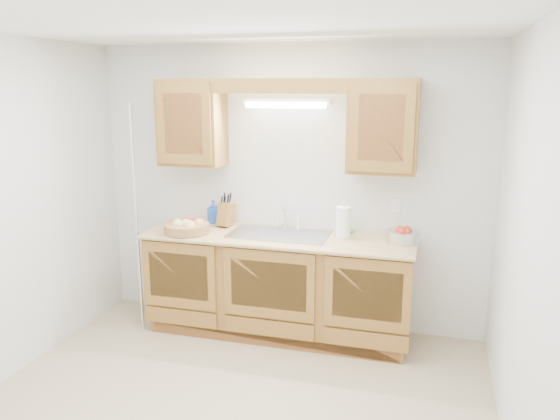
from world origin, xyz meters
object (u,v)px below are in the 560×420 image
(knife_block, at_px, (226,214))
(paper_towel, at_px, (343,222))
(apple_bowl, at_px, (403,236))
(fruit_basket, at_px, (187,227))

(knife_block, distance_m, paper_towel, 1.08)
(paper_towel, height_order, apple_bowl, paper_towel)
(paper_towel, distance_m, apple_bowl, 0.50)
(fruit_basket, relative_size, paper_towel, 1.57)
(fruit_basket, distance_m, knife_block, 0.39)
(fruit_basket, height_order, knife_block, knife_block)
(fruit_basket, distance_m, apple_bowl, 1.83)
(knife_block, xyz_separation_m, paper_towel, (1.08, -0.08, 0.02))
(fruit_basket, height_order, apple_bowl, apple_bowl)
(fruit_basket, relative_size, knife_block, 1.56)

